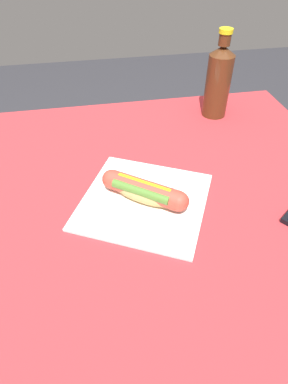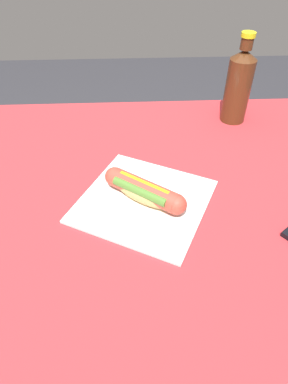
% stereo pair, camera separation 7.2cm
% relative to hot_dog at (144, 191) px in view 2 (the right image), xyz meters
% --- Properties ---
extents(ground_plane, '(6.00, 6.00, 0.00)m').
position_rel_hot_dog_xyz_m(ground_plane, '(0.04, -0.04, -0.78)').
color(ground_plane, '#2D2D33').
rests_on(ground_plane, ground).
extents(dining_table, '(1.18, 0.91, 0.75)m').
position_rel_hot_dog_xyz_m(dining_table, '(0.04, -0.04, -0.16)').
color(dining_table, brown).
rests_on(dining_table, ground).
extents(paper_wrapper, '(0.36, 0.36, 0.01)m').
position_rel_hot_dog_xyz_m(paper_wrapper, '(-0.00, -0.00, -0.03)').
color(paper_wrapper, white).
rests_on(paper_wrapper, dining_table).
extents(hot_dog, '(0.18, 0.14, 0.05)m').
position_rel_hot_dog_xyz_m(hot_dog, '(0.00, 0.00, 0.00)').
color(hot_dog, tan).
rests_on(hot_dog, paper_wrapper).
extents(soda_bottle, '(0.08, 0.08, 0.26)m').
position_rel_hot_dog_xyz_m(soda_bottle, '(-0.29, -0.36, 0.08)').
color(soda_bottle, '#4C2814').
rests_on(soda_bottle, dining_table).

